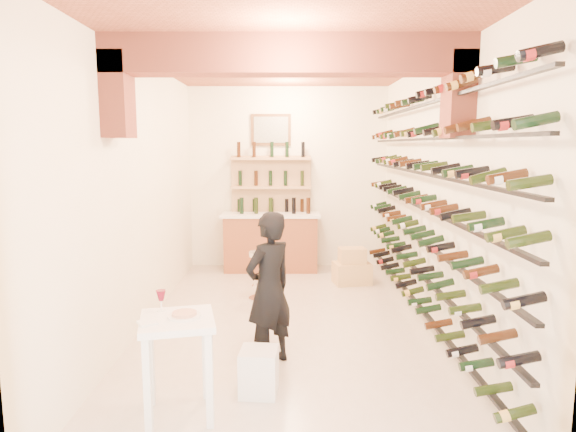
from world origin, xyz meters
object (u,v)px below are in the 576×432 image
object	(u,v)px
back_counter	(271,240)
person	(269,289)
crate_lower	(352,273)
tasting_table	(178,335)
white_stool	(259,372)
wine_rack	(417,199)
chrome_barstool	(261,272)

from	to	relation	value
back_counter	person	bearing A→B (deg)	-88.29
person	crate_lower	world-z (taller)	person
tasting_table	white_stool	distance (m)	0.86
wine_rack	tasting_table	world-z (taller)	wine_rack
crate_lower	tasting_table	bearing A→B (deg)	-116.14
back_counter	person	distance (m)	3.76
wine_rack	crate_lower	world-z (taller)	wine_rack
wine_rack	person	world-z (taller)	wine_rack
back_counter	white_stool	size ratio (longest dim) A/B	4.22
wine_rack	chrome_barstool	xyz separation A→B (m)	(-1.92, 0.98, -1.15)
wine_rack	crate_lower	bearing A→B (deg)	106.09
chrome_barstool	crate_lower	xyz separation A→B (m)	(1.40, 0.81, -0.23)
tasting_table	chrome_barstool	bearing A→B (deg)	67.85
wine_rack	back_counter	bearing A→B (deg)	124.66
tasting_table	back_counter	bearing A→B (deg)	70.07
white_stool	crate_lower	bearing A→B (deg)	70.05
tasting_table	person	distance (m)	1.20
back_counter	crate_lower	distance (m)	1.61
tasting_table	white_stool	bearing A→B (deg)	16.91
person	crate_lower	size ratio (longest dim) A/B	2.74
chrome_barstool	tasting_table	bearing A→B (deg)	-99.24
wine_rack	back_counter	world-z (taller)	wine_rack
tasting_table	crate_lower	size ratio (longest dim) A/B	1.78
wine_rack	white_stool	distance (m)	2.82
back_counter	person	world-z (taller)	person
wine_rack	back_counter	distance (m)	3.38
white_stool	person	distance (m)	0.84
tasting_table	white_stool	xyz separation A→B (m)	(0.62, 0.36, -0.48)
back_counter	chrome_barstool	xyz separation A→B (m)	(-0.08, -1.67, -0.13)
crate_lower	chrome_barstool	bearing A→B (deg)	-149.97
back_counter	white_stool	distance (m)	4.38
back_counter	tasting_table	distance (m)	4.76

